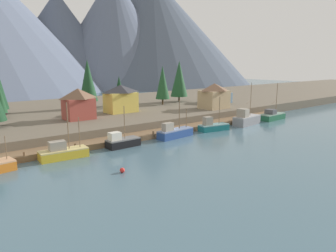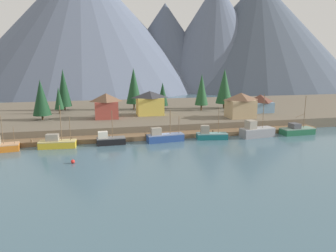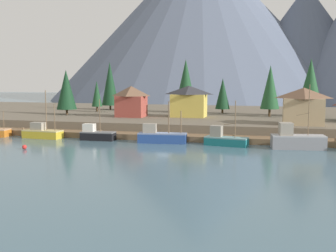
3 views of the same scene
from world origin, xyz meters
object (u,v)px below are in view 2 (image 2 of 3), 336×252
(fishing_boat_blue, at_px, (164,137))
(conifer_mid_left, at_px, (202,90))
(house_tan, at_px, (241,105))
(conifer_near_left, at_px, (41,98))
(conifer_back_left, at_px, (224,86))
(conifer_centre, at_px, (134,86))
(house_yellow, at_px, (150,103))
(conifer_mid_right, at_px, (64,88))
(house_red, at_px, (106,106))
(house_blue, at_px, (260,103))
(fishing_boat_yellow, at_px, (57,143))
(conifer_back_right, at_px, (59,98))
(channel_buoy, at_px, (73,161))
(fishing_boat_black, at_px, (110,140))
(fishing_boat_grey, at_px, (256,131))
(fishing_boat_teal, at_px, (211,135))
(fishing_boat_orange, at_px, (1,146))
(conifer_near_right, at_px, (163,94))
(fishing_boat_green, at_px, (297,130))

(fishing_boat_blue, height_order, conifer_mid_left, conifer_mid_left)
(house_tan, height_order, conifer_near_left, conifer_near_left)
(conifer_back_left, bearing_deg, conifer_centre, 172.39)
(fishing_boat_blue, relative_size, house_yellow, 1.08)
(house_tan, distance_m, conifer_mid_left, 16.36)
(conifer_mid_right, xyz_separation_m, conifer_back_left, (50.40, -7.37, 0.22))
(house_red, height_order, conifer_near_left, conifer_near_left)
(conifer_mid_left, xyz_separation_m, conifer_centre, (-20.32, 6.46, 1.03))
(conifer_near_left, bearing_deg, house_blue, -0.25)
(fishing_boat_yellow, relative_size, house_blue, 1.23)
(house_yellow, distance_m, conifer_mid_left, 18.21)
(conifer_back_left, height_order, conifer_back_right, conifer_back_left)
(house_red, relative_size, channel_buoy, 9.66)
(house_blue, xyz_separation_m, house_tan, (-10.37, -8.14, 0.75))
(fishing_boat_black, relative_size, conifer_back_right, 0.94)
(fishing_boat_yellow, bearing_deg, fishing_boat_grey, 3.42)
(fishing_boat_grey, bearing_deg, conifer_near_left, 149.92)
(conifer_mid_left, bearing_deg, fishing_boat_grey, -80.96)
(fishing_boat_blue, xyz_separation_m, conifer_back_right, (-24.93, 29.96, 5.96))
(fishing_boat_teal, bearing_deg, house_blue, 49.65)
(conifer_back_left, xyz_separation_m, channel_buoy, (-45.19, -40.67, -9.38))
(house_blue, distance_m, house_red, 45.95)
(house_blue, bearing_deg, conifer_near_left, 179.75)
(house_red, xyz_separation_m, conifer_centre, (9.20, 14.53, 4.09))
(fishing_boat_orange, xyz_separation_m, conifer_near_right, (39.80, 32.85, 6.27))
(conifer_near_right, bearing_deg, conifer_mid_left, -28.03)
(conifer_near_right, bearing_deg, conifer_centre, 176.58)
(fishing_boat_orange, height_order, conifer_mid_right, conifer_mid_right)
(fishing_boat_teal, bearing_deg, fishing_boat_black, -172.20)
(fishing_boat_blue, xyz_separation_m, conifer_near_right, (6.63, 32.59, 6.20))
(conifer_near_left, bearing_deg, conifer_mid_left, 8.03)
(channel_buoy, bearing_deg, fishing_boat_teal, 20.78)
(fishing_boat_yellow, distance_m, conifer_near_left, 22.12)
(conifer_near_right, distance_m, conifer_mid_left, 12.71)
(house_yellow, bearing_deg, fishing_boat_grey, -45.62)
(fishing_boat_teal, distance_m, fishing_boat_grey, 11.20)
(house_tan, bearing_deg, fishing_boat_black, -162.19)
(conifer_mid_left, relative_size, conifer_centre, 0.86)
(fishing_boat_blue, relative_size, conifer_mid_right, 0.65)
(fishing_boat_teal, height_order, house_blue, house_blue)
(fishing_boat_blue, height_order, conifer_back_left, conifer_back_left)
(fishing_boat_orange, distance_m, conifer_centre, 46.18)
(conifer_back_right, relative_size, conifer_centre, 0.59)
(house_red, xyz_separation_m, channel_buoy, (-7.05, -30.01, -5.60))
(fishing_boat_green, relative_size, house_yellow, 1.22)
(conifer_near_left, bearing_deg, fishing_boat_orange, -103.61)
(conifer_centre, bearing_deg, house_red, -122.34)
(conifer_near_left, height_order, conifer_centre, conifer_centre)
(fishing_boat_grey, xyz_separation_m, conifer_back_left, (4.30, 29.75, 8.35))
(house_red, height_order, conifer_mid_left, conifer_mid_left)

